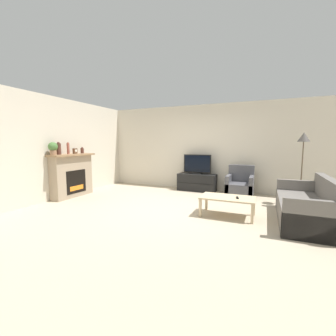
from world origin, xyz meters
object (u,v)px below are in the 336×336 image
Objects in this scene: mantel_vase_centre_left at (68,148)px; coffee_table at (227,199)px; mantel_clock at (75,151)px; tv_stand at (197,182)px; remote at (237,198)px; mantel_vase_right at (82,150)px; fireplace at (72,175)px; tv at (197,165)px; potted_plant at (53,148)px; armchair at (240,187)px; floor_lamp at (303,144)px; mantel_vase_left at (59,149)px; couch at (308,208)px.

coffee_table is (4.23, 0.09, -1.00)m from mantel_vase_centre_left.
mantel_clock is 3.73m from tv_stand.
mantel_vase_right is at bearing 162.19° from remote.
tv_stand is at bearing 35.98° from fireplace.
tv is at bearing 35.95° from fireplace.
potted_plant is 0.37× the size of armchair.
fireplace is at bearing 179.91° from coffee_table.
remote is (4.44, -0.04, -0.20)m from fireplace.
armchair reaches higher than remote.
fireplace is 7.32× the size of mantel_vase_right.
floor_lamp reaches higher than tv.
fireplace is 1.26× the size of coffee_table.
potted_plant is at bearing -90.00° from mantel_vase_centre_left.
potted_plant is 0.30× the size of coffee_table.
potted_plant is 0.37× the size of tv.
mantel_vase_centre_left is 0.51m from mantel_vase_right.
mantel_vase_left is at bearing -160.69° from floor_lamp.
mantel_clock reaches higher than tv_stand.
potted_plant is at bearing -90.00° from mantel_vase_left.
floor_lamp reaches higher than tv_stand.
mantel_vase_left is 0.38× the size of armchair.
couch reaches higher than remote.
tv is 1.00× the size of armchair.
armchair is (4.31, 1.82, -0.32)m from fireplace.
floor_lamp reaches higher than mantel_vase_centre_left.
mantel_vase_left is at bearing -139.10° from tv.
couch reaches higher than tv_stand.
fireplace is 4.16× the size of potted_plant.
potted_plant reaches higher than coffee_table.
fireplace reaches higher than tv.
mantel_clock is 0.07× the size of couch.
floor_lamp is at bearing -11.48° from tv_stand.
armchair is at bearing -14.37° from tv_stand.
mantel_vase_right is at bearing 90.00° from mantel_vase_left.
mantel_vase_left reaches higher than fireplace.
fireplace is 0.78m from mantel_vase_right.
potted_plant is 4.56m from remote.
fireplace is 1.55× the size of armchair.
potted_plant is at bearing -159.20° from floor_lamp.
fireplace is 9.00× the size of mantel_clock.
armchair is at bearing 27.39° from mantel_vase_left.
tv_stand is at bearing 40.92° from mantel_vase_left.
tv_stand is (2.96, 2.57, -1.09)m from mantel_vase_left.
fireplace is 3.68m from tv.
tv is (2.96, 1.75, -0.47)m from mantel_vase_right.
mantel_vase_right is 4.35m from coffee_table.
mantel_vase_centre_left is 3.76m from tv.
floor_lamp is (5.72, 1.70, 0.12)m from mantel_vase_centre_left.
armchair is (1.33, -0.34, -0.53)m from tv.
mantel_clock is 0.72m from potted_plant.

